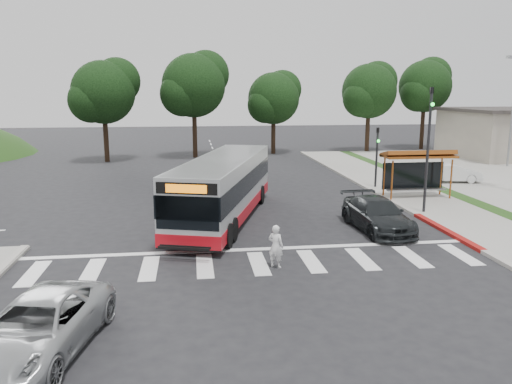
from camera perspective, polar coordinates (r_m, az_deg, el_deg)
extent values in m
plane|color=black|center=(23.48, -1.34, -4.11)|extent=(140.00, 140.00, 0.00)
cube|color=gray|center=(33.88, 15.97, 0.40)|extent=(4.00, 40.00, 0.12)
cube|color=#9E9991|center=(33.14, 12.79, 0.34)|extent=(0.30, 40.00, 0.15)
cube|color=maroon|center=(24.26, 20.91, -4.18)|extent=(0.32, 6.00, 0.15)
cube|color=silver|center=(18.74, 0.30, -8.16)|extent=(18.00, 2.60, 0.01)
cylinder|color=#904718|center=(29.63, 15.27, 1.28)|extent=(0.10, 0.10, 2.30)
cylinder|color=#904718|center=(31.19, 21.39, 1.38)|extent=(0.10, 0.10, 2.30)
cylinder|color=#904718|center=(30.73, 14.42, 1.67)|extent=(0.10, 0.10, 2.30)
cylinder|color=#904718|center=(32.23, 20.38, 1.76)|extent=(0.10, 0.10, 2.30)
cube|color=#904718|center=(30.72, 18.08, 3.92)|extent=(4.20, 1.60, 0.12)
cube|color=#904718|center=(30.75, 18.06, 4.21)|extent=(4.20, 1.32, 0.51)
cube|color=black|center=(31.43, 17.48, 1.81)|extent=(3.80, 0.06, 1.60)
cube|color=gray|center=(31.03, 17.85, 0.26)|extent=(3.60, 0.40, 0.08)
cylinder|color=black|center=(26.99, 19.03, 4.35)|extent=(0.14, 0.14, 6.50)
imported|color=black|center=(26.82, 19.41, 10.18)|extent=(0.16, 0.20, 1.00)
sphere|color=#19E533|center=(26.67, 19.54, 9.42)|extent=(0.18, 0.18, 0.18)
cylinder|color=black|center=(33.51, 13.61, 3.76)|extent=(0.14, 0.14, 4.00)
imported|color=black|center=(33.35, 13.73, 6.32)|extent=(0.16, 0.20, 1.00)
sphere|color=#19E533|center=(33.21, 13.82, 5.69)|extent=(0.18, 0.18, 0.18)
cylinder|color=gray|center=(46.70, 27.26, 8.12)|extent=(0.18, 0.18, 9.00)
cube|color=gray|center=(46.44, 27.19, 13.56)|extent=(0.80, 0.35, 0.22)
cylinder|color=black|center=(53.89, 12.62, 6.92)|extent=(0.44, 0.44, 4.40)
sphere|color=black|center=(53.74, 12.81, 11.18)|extent=(5.60, 5.60, 5.60)
sphere|color=black|center=(54.92, 13.67, 12.18)|extent=(4.20, 4.20, 4.20)
sphere|color=black|center=(52.75, 12.03, 10.45)|extent=(3.92, 3.92, 3.92)
cylinder|color=black|center=(58.44, 18.47, 7.06)|extent=(0.44, 0.44, 4.84)
sphere|color=black|center=(58.31, 18.75, 11.37)|extent=(5.60, 5.60, 5.60)
sphere|color=black|center=(59.58, 19.45, 12.38)|extent=(4.20, 4.20, 4.20)
sphere|color=black|center=(57.26, 18.11, 10.65)|extent=(3.92, 3.92, 3.92)
cylinder|color=black|center=(48.65, -7.01, 6.80)|extent=(0.44, 0.44, 4.84)
sphere|color=black|center=(48.50, -7.14, 11.98)|extent=(6.00, 6.00, 6.00)
sphere|color=black|center=(49.45, -5.76, 13.28)|extent=(4.50, 4.50, 4.50)
sphere|color=black|center=(47.75, -8.40, 11.04)|extent=(4.20, 4.20, 4.20)
cylinder|color=black|center=(51.37, 1.99, 6.62)|extent=(0.44, 0.44, 3.96)
sphere|color=black|center=(51.19, 2.02, 10.64)|extent=(5.20, 5.20, 5.20)
sphere|color=black|center=(52.13, 3.04, 11.64)|extent=(3.90, 3.90, 3.90)
sphere|color=black|center=(50.42, 1.10, 9.92)|extent=(3.64, 3.64, 3.64)
cylinder|color=black|center=(47.29, -16.77, 6.00)|extent=(0.44, 0.44, 4.40)
sphere|color=black|center=(47.11, -17.06, 10.84)|extent=(5.60, 5.60, 5.60)
sphere|color=black|center=(47.79, -15.61, 12.12)|extent=(4.20, 4.20, 4.20)
sphere|color=black|center=(46.60, -18.35, 9.90)|extent=(3.92, 3.92, 3.92)
imported|color=white|center=(18.13, 2.28, -6.22)|extent=(0.69, 0.65, 1.59)
imported|color=black|center=(23.58, 13.67, -2.52)|extent=(2.37, 5.18, 1.47)
imported|color=#A6A9AB|center=(13.58, -23.65, -13.93)|extent=(3.30, 5.37, 1.39)
imported|color=silver|center=(37.10, 21.49, 2.03)|extent=(3.98, 1.78, 1.27)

